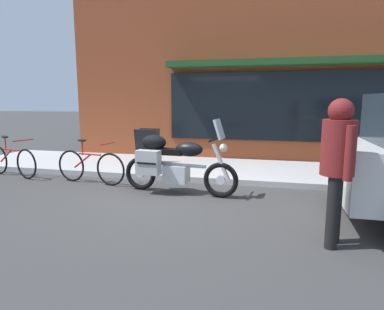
{
  "coord_description": "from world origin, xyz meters",
  "views": [
    {
      "loc": [
        1.84,
        -5.63,
        1.72
      ],
      "look_at": [
        0.34,
        0.41,
        0.7
      ],
      "focal_mm": 31.52,
      "sensor_mm": 36.0,
      "label": 1
    }
  ],
  "objects_px": {
    "second_bicycle_by_cafe": "(12,160)",
    "pedestrian_walking": "(338,155)",
    "sandwich_board_sign": "(147,146)",
    "touring_motorcycle": "(172,161)",
    "parked_bicycle": "(90,166)"
  },
  "relations": [
    {
      "from": "pedestrian_walking",
      "to": "sandwich_board_sign",
      "type": "distance_m",
      "value": 5.49
    },
    {
      "from": "sandwich_board_sign",
      "to": "pedestrian_walking",
      "type": "bearing_deg",
      "value": -45.04
    },
    {
      "from": "touring_motorcycle",
      "to": "sandwich_board_sign",
      "type": "distance_m",
      "value": 2.52
    },
    {
      "from": "pedestrian_walking",
      "to": "touring_motorcycle",
      "type": "bearing_deg",
      "value": 145.9
    },
    {
      "from": "touring_motorcycle",
      "to": "pedestrian_walking",
      "type": "xyz_separation_m",
      "value": [
        2.54,
        -1.72,
        0.49
      ]
    },
    {
      "from": "touring_motorcycle",
      "to": "parked_bicycle",
      "type": "height_order",
      "value": "touring_motorcycle"
    },
    {
      "from": "parked_bicycle",
      "to": "second_bicycle_by_cafe",
      "type": "relative_size",
      "value": 1.0
    },
    {
      "from": "pedestrian_walking",
      "to": "sandwich_board_sign",
      "type": "bearing_deg",
      "value": 134.96
    },
    {
      "from": "sandwich_board_sign",
      "to": "second_bicycle_by_cafe",
      "type": "bearing_deg",
      "value": -147.52
    },
    {
      "from": "second_bicycle_by_cafe",
      "to": "pedestrian_walking",
      "type": "bearing_deg",
      "value": -18.71
    },
    {
      "from": "sandwich_board_sign",
      "to": "parked_bicycle",
      "type": "bearing_deg",
      "value": -106.7
    },
    {
      "from": "touring_motorcycle",
      "to": "parked_bicycle",
      "type": "bearing_deg",
      "value": 170.48
    },
    {
      "from": "touring_motorcycle",
      "to": "second_bicycle_by_cafe",
      "type": "relative_size",
      "value": 1.35
    },
    {
      "from": "touring_motorcycle",
      "to": "sandwich_board_sign",
      "type": "relative_size",
      "value": 2.54
    },
    {
      "from": "touring_motorcycle",
      "to": "sandwich_board_sign",
      "type": "height_order",
      "value": "touring_motorcycle"
    }
  ]
}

